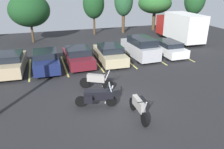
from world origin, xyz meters
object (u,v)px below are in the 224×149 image
car_tan (11,63)px  car_champagne (110,54)px  motorcycle_second (139,107)px  car_maroon (78,56)px  motorcycle_touring (98,96)px  box_truck (180,26)px  motorcycle_third (96,81)px  car_white (167,47)px  car_navy (46,60)px  car_silver (140,48)px

car_tan → car_champagne: (7.73, 0.16, -0.05)m
motorcycle_second → car_maroon: car_maroon is taller
motorcycle_touring → box_truck: size_ratio=0.32×
motorcycle_third → car_maroon: bearing=93.5°
car_white → box_truck: (4.14, 4.22, 0.99)m
motorcycle_third → car_white: size_ratio=0.40×
motorcycle_third → car_white: car_white is taller
car_tan → car_white: bearing=2.4°
motorcycle_second → motorcycle_touring: bearing=134.6°
car_champagne → car_white: car_champagne is taller
car_tan → car_navy: 2.51m
motorcycle_touring → box_truck: box_truck is taller
motorcycle_third → car_maroon: size_ratio=0.44×
car_white → motorcycle_third: bearing=-147.2°
motorcycle_third → box_truck: box_truck is taller
motorcycle_third → car_silver: car_silver is taller
car_navy → box_truck: box_truck is taller
motorcycle_third → motorcycle_touring: bearing=-102.4°
car_silver → car_navy: bearing=-177.6°
motorcycle_second → car_white: car_white is taller
car_silver → car_white: (2.77, 0.11, -0.25)m
car_navy → car_champagne: (5.22, 0.05, -0.03)m
car_navy → box_truck: 15.78m
motorcycle_second → box_truck: size_ratio=0.32×
car_silver → box_truck: bearing=32.1°
motorcycle_touring → car_champagne: size_ratio=0.47×
car_tan → box_truck: (17.55, 4.78, 0.90)m
car_maroon → car_silver: bearing=2.1°
motorcycle_touring → car_white: (8.53, 7.29, 0.03)m
motorcycle_touring → car_white: size_ratio=0.46×
car_tan → car_silver: (10.64, 0.45, 0.16)m
car_silver → motorcycle_second: bearing=-115.0°
motorcycle_third → car_champagne: (2.38, 4.79, 0.12)m
motorcycle_second → box_truck: bearing=50.1°
car_silver → car_white: bearing=2.3°
car_navy → motorcycle_touring: bearing=-70.8°
motorcycle_touring → motorcycle_third: 2.15m
car_silver → car_maroon: bearing=-177.9°
motorcycle_second → car_navy: 9.40m
car_tan → car_silver: 10.65m
box_truck → car_maroon: bearing=-160.1°
motorcycle_second → box_truck: box_truck is taller
motorcycle_third → car_white: bearing=32.8°
box_truck → car_white: bearing=-134.4°
car_white → car_silver: bearing=-177.7°
motorcycle_second → car_silver: car_silver is taller
car_champagne → car_silver: car_silver is taller
motorcycle_second → car_navy: car_navy is taller
car_navy → car_white: car_navy is taller
car_champagne → motorcycle_third: bearing=-116.4°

